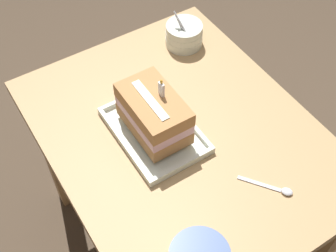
# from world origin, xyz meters

# --- Properties ---
(ground_plane) EXTENTS (8.00, 8.00, 0.00)m
(ground_plane) POSITION_xyz_m (0.00, 0.00, 0.00)
(ground_plane) COLOR #4C3D2D
(dining_table) EXTENTS (0.92, 0.72, 0.69)m
(dining_table) POSITION_xyz_m (0.00, 0.00, 0.58)
(dining_table) COLOR tan
(dining_table) RESTS_ON ground_plane
(foil_tray) EXTENTS (0.30, 0.21, 0.02)m
(foil_tray) POSITION_xyz_m (-0.04, -0.07, 0.70)
(foil_tray) COLOR silver
(foil_tray) RESTS_ON dining_table
(birthday_cake) EXTENTS (0.21, 0.13, 0.18)m
(birthday_cake) POSITION_xyz_m (-0.04, -0.07, 0.78)
(birthday_cake) COLOR #B8804C
(birthday_cake) RESTS_ON foil_tray
(bowl_stack) EXTENTS (0.12, 0.12, 0.13)m
(bowl_stack) POSITION_xyz_m (-0.31, 0.22, 0.73)
(bowl_stack) COLOR silver
(bowl_stack) RESTS_ON dining_table
(serving_spoon_near_tray) EXTENTS (0.13, 0.10, 0.01)m
(serving_spoon_near_tray) POSITION_xyz_m (0.29, 0.11, 0.70)
(serving_spoon_near_tray) COLOR silver
(serving_spoon_near_tray) RESTS_ON dining_table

